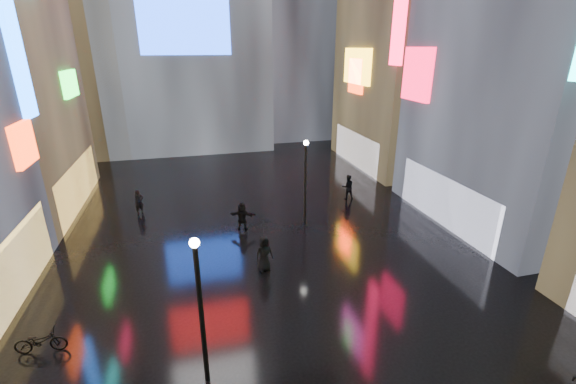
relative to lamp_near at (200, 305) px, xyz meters
name	(u,v)px	position (x,y,z in m)	size (l,w,h in m)	color
ground	(255,223)	(3.62, 11.37, -2.94)	(140.00, 140.00, 0.00)	black
tower_flank_left	(61,15)	(-10.38, 33.37, 10.06)	(10.00, 10.00, 26.00)	black
lamp_near	(200,305)	(0.00, 0.00, 0.00)	(0.30, 0.30, 5.20)	black
lamp_far	(305,177)	(6.60, 10.71, 0.00)	(0.30, 0.30, 5.20)	black
pedestrian_4	(264,254)	(3.11, 6.01, -2.04)	(0.89, 0.58, 1.82)	black
pedestrian_5	(242,216)	(2.73, 10.72, -2.10)	(1.57, 0.50, 1.69)	black
pedestrian_6	(139,202)	(-3.40, 14.72, -2.14)	(0.59, 0.39, 1.61)	black
pedestrian_7	(348,187)	(10.71, 13.76, -2.05)	(0.87, 0.67, 1.78)	black
umbrella_2	(263,228)	(3.11, 6.01, -0.68)	(0.97, 0.99, 0.89)	black
bicycle	(40,341)	(-5.63, 2.73, -2.48)	(0.62, 1.76, 0.93)	black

